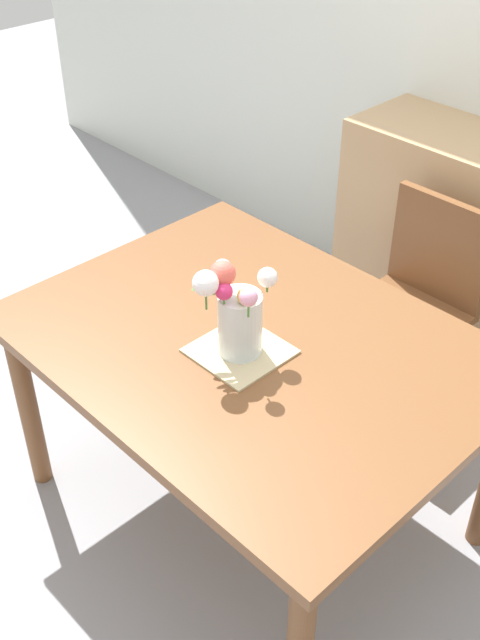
% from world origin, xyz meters
% --- Properties ---
extents(ground_plane, '(12.00, 12.00, 0.00)m').
position_xyz_m(ground_plane, '(0.00, 0.00, 0.00)').
color(ground_plane, '#939399').
extents(dining_table, '(1.46, 1.10, 0.77)m').
position_xyz_m(dining_table, '(0.00, 0.00, 0.68)').
color(dining_table, brown).
rests_on(dining_table, ground_plane).
extents(chair_far, '(0.42, 0.42, 0.90)m').
position_xyz_m(chair_far, '(0.02, 0.89, 0.52)').
color(chair_far, brown).
rests_on(chair_far, ground_plane).
extents(placemat, '(0.26, 0.26, 0.01)m').
position_xyz_m(placemat, '(0.02, -0.07, 0.78)').
color(placemat, '#CCB789').
rests_on(placemat, dining_table).
extents(flower_vase, '(0.22, 0.25, 0.31)m').
position_xyz_m(flower_vase, '(0.01, -0.08, 0.93)').
color(flower_vase, silver).
rests_on(flower_vase, placemat).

